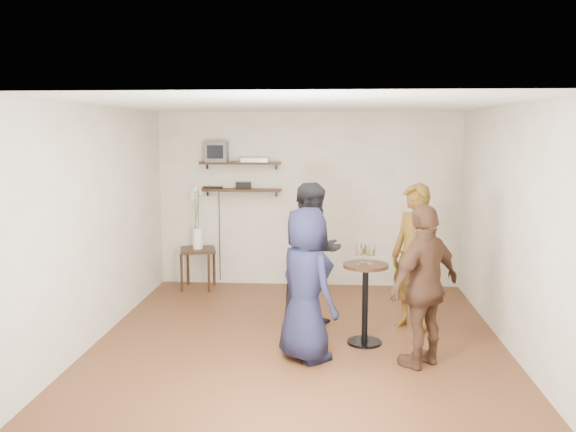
{
  "coord_description": "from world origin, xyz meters",
  "views": [
    {
      "loc": [
        0.34,
        -6.56,
        2.34
      ],
      "look_at": [
        -0.16,
        0.4,
        1.35
      ],
      "focal_mm": 38.0,
      "sensor_mm": 36.0,
      "label": 1
    }
  ],
  "objects_px": {
    "person_dark": "(314,256)",
    "person_plaid": "(414,257)",
    "side_table": "(198,255)",
    "drinks_table": "(365,293)",
    "radio": "(244,185)",
    "crt_monitor": "(217,152)",
    "dvd_deck": "(255,160)",
    "person_navy": "(306,284)",
    "person_brown": "(425,286)"
  },
  "relations": [
    {
      "from": "person_dark",
      "to": "person_plaid",
      "type": "bearing_deg",
      "value": -47.15
    },
    {
      "from": "side_table",
      "to": "person_plaid",
      "type": "xyz_separation_m",
      "value": [
        2.93,
        -1.65,
        0.36
      ]
    },
    {
      "from": "drinks_table",
      "to": "person_plaid",
      "type": "relative_size",
      "value": 0.52
    },
    {
      "from": "radio",
      "to": "side_table",
      "type": "relative_size",
      "value": 0.36
    },
    {
      "from": "drinks_table",
      "to": "crt_monitor",
      "type": "bearing_deg",
      "value": 130.45
    },
    {
      "from": "dvd_deck",
      "to": "person_navy",
      "type": "distance_m",
      "value": 3.25
    },
    {
      "from": "crt_monitor",
      "to": "person_brown",
      "type": "xyz_separation_m",
      "value": [
        2.62,
        -3.01,
        -1.2
      ]
    },
    {
      "from": "dvd_deck",
      "to": "crt_monitor",
      "type": "bearing_deg",
      "value": 180.0
    },
    {
      "from": "radio",
      "to": "person_navy",
      "type": "relative_size",
      "value": 0.14
    },
    {
      "from": "side_table",
      "to": "person_dark",
      "type": "distance_m",
      "value": 2.43
    },
    {
      "from": "side_table",
      "to": "person_navy",
      "type": "height_order",
      "value": "person_navy"
    },
    {
      "from": "drinks_table",
      "to": "person_navy",
      "type": "distance_m",
      "value": 0.83
    },
    {
      "from": "crt_monitor",
      "to": "person_navy",
      "type": "height_order",
      "value": "crt_monitor"
    },
    {
      "from": "dvd_deck",
      "to": "person_dark",
      "type": "distance_m",
      "value": 2.34
    },
    {
      "from": "radio",
      "to": "person_brown",
      "type": "height_order",
      "value": "person_brown"
    },
    {
      "from": "person_brown",
      "to": "drinks_table",
      "type": "bearing_deg",
      "value": -90.0
    },
    {
      "from": "crt_monitor",
      "to": "person_plaid",
      "type": "bearing_deg",
      "value": -35.39
    },
    {
      "from": "crt_monitor",
      "to": "radio",
      "type": "height_order",
      "value": "crt_monitor"
    },
    {
      "from": "person_navy",
      "to": "person_dark",
      "type": "bearing_deg",
      "value": -40.98
    },
    {
      "from": "dvd_deck",
      "to": "person_brown",
      "type": "distance_m",
      "value": 3.8
    },
    {
      "from": "side_table",
      "to": "person_brown",
      "type": "xyz_separation_m",
      "value": [
        2.88,
        -2.77,
        0.31
      ]
    },
    {
      "from": "radio",
      "to": "person_brown",
      "type": "bearing_deg",
      "value": -53.57
    },
    {
      "from": "dvd_deck",
      "to": "person_dark",
      "type": "relative_size",
      "value": 0.23
    },
    {
      "from": "side_table",
      "to": "person_dark",
      "type": "bearing_deg",
      "value": -43.04
    },
    {
      "from": "person_plaid",
      "to": "person_navy",
      "type": "height_order",
      "value": "person_plaid"
    },
    {
      "from": "side_table",
      "to": "person_navy",
      "type": "distance_m",
      "value": 3.2
    },
    {
      "from": "crt_monitor",
      "to": "drinks_table",
      "type": "distance_m",
      "value": 3.5
    },
    {
      "from": "person_navy",
      "to": "person_brown",
      "type": "height_order",
      "value": "person_brown"
    },
    {
      "from": "side_table",
      "to": "drinks_table",
      "type": "bearing_deg",
      "value": -43.14
    },
    {
      "from": "person_brown",
      "to": "side_table",
      "type": "bearing_deg",
      "value": -86.9
    },
    {
      "from": "person_plaid",
      "to": "crt_monitor",
      "type": "bearing_deg",
      "value": -167.64
    },
    {
      "from": "person_brown",
      "to": "dvd_deck",
      "type": "bearing_deg",
      "value": -98.73
    },
    {
      "from": "person_dark",
      "to": "person_brown",
      "type": "distance_m",
      "value": 1.6
    },
    {
      "from": "dvd_deck",
      "to": "person_brown",
      "type": "relative_size",
      "value": 0.25
    },
    {
      "from": "side_table",
      "to": "crt_monitor",
      "type": "bearing_deg",
      "value": 42.18
    },
    {
      "from": "crt_monitor",
      "to": "person_dark",
      "type": "bearing_deg",
      "value": -51.59
    },
    {
      "from": "drinks_table",
      "to": "person_dark",
      "type": "xyz_separation_m",
      "value": [
        -0.58,
        0.55,
        0.29
      ]
    },
    {
      "from": "radio",
      "to": "drinks_table",
      "type": "xyz_separation_m",
      "value": [
        1.68,
        -2.43,
        -0.94
      ]
    },
    {
      "from": "crt_monitor",
      "to": "person_dark",
      "type": "distance_m",
      "value": 2.66
    },
    {
      "from": "person_navy",
      "to": "person_brown",
      "type": "xyz_separation_m",
      "value": [
        1.17,
        -0.09,
        0.03
      ]
    },
    {
      "from": "side_table",
      "to": "radio",
      "type": "bearing_deg",
      "value": 20.11
    },
    {
      "from": "person_plaid",
      "to": "side_table",
      "type": "bearing_deg",
      "value": -161.67
    },
    {
      "from": "radio",
      "to": "person_navy",
      "type": "bearing_deg",
      "value": -70.19
    },
    {
      "from": "dvd_deck",
      "to": "person_navy",
      "type": "bearing_deg",
      "value": -73.24
    },
    {
      "from": "drinks_table",
      "to": "person_dark",
      "type": "height_order",
      "value": "person_dark"
    },
    {
      "from": "side_table",
      "to": "person_dark",
      "type": "height_order",
      "value": "person_dark"
    },
    {
      "from": "crt_monitor",
      "to": "side_table",
      "type": "height_order",
      "value": "crt_monitor"
    },
    {
      "from": "person_plaid",
      "to": "person_dark",
      "type": "xyz_separation_m",
      "value": [
        -1.17,
        0.01,
        0.0
      ]
    },
    {
      "from": "person_dark",
      "to": "person_navy",
      "type": "height_order",
      "value": "person_dark"
    },
    {
      "from": "radio",
      "to": "drinks_table",
      "type": "height_order",
      "value": "radio"
    }
  ]
}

